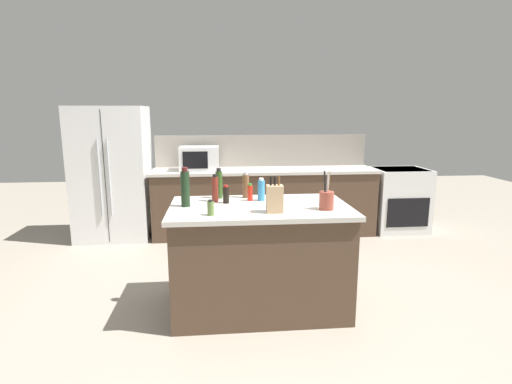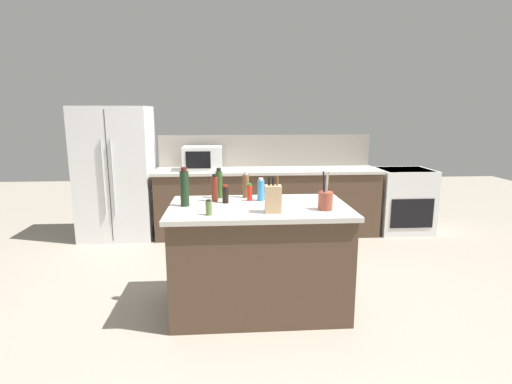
% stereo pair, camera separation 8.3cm
% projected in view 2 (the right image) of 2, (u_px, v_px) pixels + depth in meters
% --- Properties ---
extents(ground_plane, '(14.00, 14.00, 0.00)m').
position_uv_depth(ground_plane, '(259.00, 307.00, 3.61)').
color(ground_plane, gray).
extents(back_counter_run, '(3.14, 0.66, 0.94)m').
position_uv_depth(back_counter_run, '(268.00, 202.00, 5.69)').
color(back_counter_run, '#4C3828').
rests_on(back_counter_run, ground_plane).
extents(wall_backsplash, '(3.10, 0.03, 0.46)m').
position_uv_depth(wall_backsplash, '(266.00, 151.00, 5.86)').
color(wall_backsplash, gray).
rests_on(wall_backsplash, back_counter_run).
extents(kitchen_island, '(1.54, 0.92, 0.94)m').
position_uv_depth(kitchen_island, '(259.00, 257.00, 3.52)').
color(kitchen_island, '#4C3828').
rests_on(kitchen_island, ground_plane).
extents(refrigerator, '(0.98, 0.75, 1.81)m').
position_uv_depth(refrigerator, '(116.00, 173.00, 5.51)').
color(refrigerator, white).
rests_on(refrigerator, ground_plane).
extents(range_oven, '(0.76, 0.65, 0.92)m').
position_uv_depth(range_oven, '(403.00, 200.00, 5.83)').
color(range_oven, white).
rests_on(range_oven, ground_plane).
extents(microwave, '(0.53, 0.39, 0.33)m').
position_uv_depth(microwave, '(203.00, 158.00, 5.50)').
color(microwave, white).
rests_on(microwave, back_counter_run).
extents(knife_block, '(0.13, 0.10, 0.29)m').
position_uv_depth(knife_block, '(273.00, 199.00, 3.17)').
color(knife_block, tan).
rests_on(knife_block, kitchen_island).
extents(utensil_crock, '(0.12, 0.12, 0.32)m').
position_uv_depth(utensil_crock, '(325.00, 200.00, 3.27)').
color(utensil_crock, brown).
rests_on(utensil_crock, kitchen_island).
extents(olive_oil_bottle, '(0.06, 0.06, 0.28)m').
position_uv_depth(olive_oil_bottle, '(219.00, 184.00, 3.71)').
color(olive_oil_bottle, '#2D4C1E').
rests_on(olive_oil_bottle, kitchen_island).
extents(vinegar_bottle, '(0.06, 0.06, 0.25)m').
position_uv_depth(vinegar_bottle, '(215.00, 188.00, 3.58)').
color(vinegar_bottle, maroon).
rests_on(vinegar_bottle, kitchen_island).
extents(pepper_grinder, '(0.06, 0.06, 0.24)m').
position_uv_depth(pepper_grinder, '(246.00, 186.00, 3.73)').
color(pepper_grinder, brown).
rests_on(pepper_grinder, kitchen_island).
extents(wine_bottle, '(0.08, 0.08, 0.34)m').
position_uv_depth(wine_bottle, '(185.00, 188.00, 3.39)').
color(wine_bottle, black).
rests_on(wine_bottle, kitchen_island).
extents(dish_soap_bottle, '(0.06, 0.06, 0.21)m').
position_uv_depth(dish_soap_bottle, '(261.00, 190.00, 3.61)').
color(dish_soap_bottle, '#3384BC').
rests_on(dish_soap_bottle, kitchen_island).
extents(hot_sauce_bottle, '(0.05, 0.05, 0.16)m').
position_uv_depth(hot_sauce_bottle, '(250.00, 193.00, 3.61)').
color(hot_sauce_bottle, red).
rests_on(hot_sauce_bottle, kitchen_island).
extents(spice_jar_oregano, '(0.05, 0.05, 0.12)m').
position_uv_depth(spice_jar_oregano, '(209.00, 208.00, 3.11)').
color(spice_jar_oregano, '#567038').
rests_on(spice_jar_oregano, kitchen_island).
extents(soy_sauce_bottle, '(0.06, 0.06, 0.16)m').
position_uv_depth(soy_sauce_bottle, '(225.00, 195.00, 3.52)').
color(soy_sauce_bottle, black).
rests_on(soy_sauce_bottle, kitchen_island).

